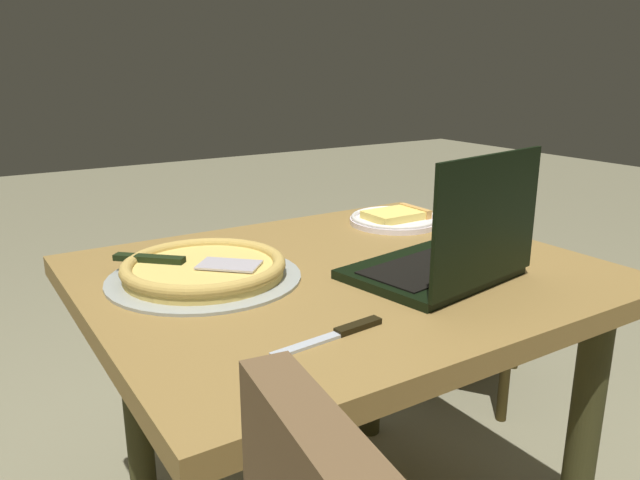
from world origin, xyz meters
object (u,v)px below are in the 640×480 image
laptop (448,255)px  chair_near (483,256)px  pizza_tray (204,269)px  table_knife (339,333)px  pizza_plate (395,218)px  dining_table (343,315)px

laptop → chair_near: size_ratio=0.42×
pizza_tray → table_knife: (-0.08, 0.36, -0.02)m
laptop → pizza_tray: 0.48m
pizza_tray → chair_near: 1.17m
pizza_tray → table_knife: 0.37m
pizza_plate → chair_near: size_ratio=0.28×
pizza_plate → pizza_tray: 0.61m
dining_table → pizza_tray: (0.26, -0.10, 0.12)m
pizza_plate → chair_near: bearing=-163.4°
laptop → chair_near: 0.95m
dining_table → table_knife: bearing=54.3°
pizza_plate → table_knife: (0.51, 0.49, -0.01)m
laptop → pizza_tray: (0.39, -0.27, -0.03)m
dining_table → pizza_plate: (-0.33, -0.23, 0.12)m
dining_table → laptop: (-0.13, 0.17, 0.16)m
laptop → table_knife: 0.33m
table_knife → chair_near: size_ratio=0.25×
pizza_tray → dining_table: bearing=159.9°
pizza_plate → chair_near: 0.59m
laptop → pizza_plate: bearing=-116.4°
pizza_plate → chair_near: chair_near is taller
dining_table → pizza_tray: size_ratio=2.67×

